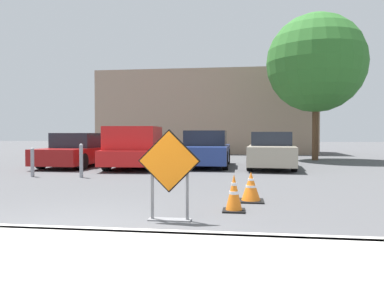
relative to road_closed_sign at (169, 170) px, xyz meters
name	(u,v)px	position (x,y,z in m)	size (l,w,h in m)	color
ground_plane	(184,168)	(-1.17, 8.86, -0.79)	(96.00, 96.00, 0.00)	#4C4C4F
sidewalk_strip	(9,263)	(-1.17, -2.26, -0.72)	(21.92, 2.25, 0.14)	beige
curb_lip	(63,233)	(-1.17, -1.14, -0.72)	(21.92, 0.20, 0.14)	beige
road_closed_sign	(169,170)	(0.00, 0.00, 0.00)	(0.98, 0.20, 1.42)	black
traffic_cone_nearest	(234,193)	(0.98, 0.85, -0.47)	(0.39, 0.39, 0.65)	black
traffic_cone_second	(251,187)	(1.29, 1.84, -0.50)	(0.51, 0.51, 0.60)	black
parked_car_nearest	(79,151)	(-5.61, 9.10, -0.16)	(2.03, 4.62, 1.38)	maroon
pickup_truck	(138,149)	(-2.97, 8.72, -0.06)	(2.31, 5.24, 1.62)	red
parked_car_second	(206,150)	(-0.37, 9.57, -0.11)	(1.92, 4.11, 1.48)	navy
parked_car_third	(271,151)	(2.26, 9.49, -0.12)	(2.00, 4.80, 1.42)	#A39984
bollard_nearest	(81,160)	(-3.80, 5.26, -0.24)	(0.12, 0.12, 1.05)	gray
bollard_second	(32,161)	(-5.41, 5.26, -0.31)	(0.12, 0.12, 0.91)	gray
building_facade_backdrop	(207,113)	(-1.44, 21.06, 2.02)	(14.72, 5.00, 5.62)	gray
street_tree_behind_lot	(316,63)	(4.78, 13.91, 4.10)	(4.93, 4.93, 7.37)	#513823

